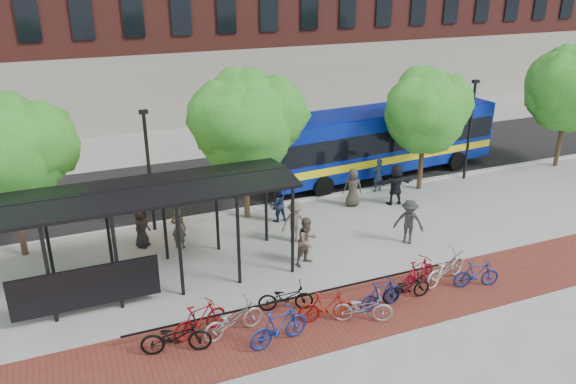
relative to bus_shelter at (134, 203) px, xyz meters
name	(u,v)px	position (x,y,z in m)	size (l,w,h in m)	color
ground	(342,236)	(8.13, 0.48, -3.00)	(160.00, 160.00, 0.00)	#9E9E99
asphalt_street	(273,174)	(8.13, 8.48, -2.99)	(160.00, 8.00, 0.01)	black
curb	(303,200)	(8.13, 4.48, -2.94)	(160.00, 0.25, 0.12)	#B7B7B2
brick_strip	(359,311)	(6.13, -4.52, -3.00)	(24.00, 3.00, 0.01)	maroon
bike_rack_rail	(311,306)	(4.83, -3.62, -3.00)	(12.00, 0.05, 0.95)	black
bus_shelter	(134,203)	(0.00, 0.00, 0.00)	(10.60, 3.07, 3.60)	black
tree_a	(7,148)	(-3.77, 3.83, 1.24)	(4.90, 4.00, 6.18)	#382619
tree_b	(246,118)	(5.23, 3.83, 1.46)	(5.15, 4.20, 6.47)	#382619
tree_c	(427,108)	(14.22, 3.83, 1.06)	(4.66, 3.80, 5.92)	#382619
tree_d	(571,85)	(23.23, 3.83, 1.47)	(5.39, 4.40, 6.55)	#382619
lamp_post_left	(149,168)	(1.13, 4.08, -0.25)	(0.35, 0.20, 5.12)	black
lamp_post_right	(470,127)	(17.13, 4.08, -0.25)	(0.35, 0.20, 5.12)	black
bus	(379,138)	(13.27, 6.34, -0.98)	(13.18, 3.91, 3.51)	#081E95
bike_0	(176,337)	(0.30, -4.31, -2.47)	(0.70, 2.02, 1.06)	black
bike_1	(200,319)	(1.13, -3.75, -2.46)	(0.51, 1.81, 1.09)	maroon
bike_2	(233,319)	(2.06, -4.11, -2.47)	(0.70, 2.00, 1.05)	gray
bike_3	(279,327)	(3.15, -5.06, -2.41)	(0.55, 1.95, 1.17)	navy
bike_4	(286,297)	(3.99, -3.52, -2.53)	(0.62, 1.78, 0.94)	black
bike_5	(326,307)	(4.91, -4.61, -2.47)	(0.50, 1.78, 1.07)	maroon
bike_6	(363,307)	(5.96, -5.00, -2.51)	(0.65, 1.88, 0.99)	#979799
bike_7	(381,295)	(6.87, -4.60, -2.50)	(0.47, 1.67, 1.01)	navy
bike_8	(406,287)	(7.89, -4.50, -2.53)	(0.62, 1.79, 0.94)	black
bike_9	(417,273)	(8.68, -3.97, -2.45)	(0.51, 1.82, 1.09)	maroon
bike_10	(446,268)	(9.79, -4.04, -2.44)	(0.74, 2.12, 1.11)	#B4B4B7
bike_11	(476,274)	(10.58, -4.72, -2.51)	(0.46, 1.63, 0.98)	navy
pedestrian_0	(142,227)	(0.45, 2.72, -2.18)	(0.80, 0.52, 1.64)	black
pedestrian_1	(179,228)	(1.77, 2.06, -2.17)	(0.60, 0.40, 1.66)	#413C34
pedestrian_2	(278,204)	(6.23, 2.89, -2.19)	(0.78, 0.61, 1.61)	#1A233D
pedestrian_3	(295,222)	(6.14, 0.77, -2.13)	(1.12, 0.64, 1.73)	brown
pedestrian_4	(277,193)	(6.68, 4.13, -2.24)	(0.89, 0.37, 1.52)	#272727
pedestrian_5	(396,185)	(11.94, 2.57, -2.04)	(1.77, 0.56, 1.91)	black
pedestrian_6	(353,188)	(10.02, 3.15, -2.11)	(0.87, 0.56, 1.78)	#38332C
pedestrian_7	(378,175)	(12.03, 4.28, -2.17)	(0.60, 0.40, 1.66)	#1E3048
pedestrian_8	(307,241)	(5.86, -1.02, -2.07)	(0.90, 0.70, 1.85)	brown
pedestrian_9	(409,222)	(10.26, -1.02, -2.08)	(1.19, 0.68, 1.84)	#2A2A2A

